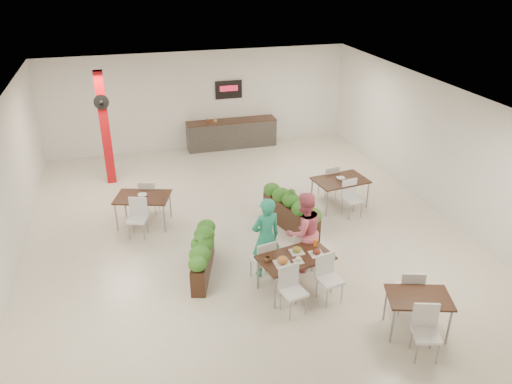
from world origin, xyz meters
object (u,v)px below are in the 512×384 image
(planter_right, at_px, (291,210))
(side_table_b, at_px, (340,183))
(red_column, at_px, (105,127))
(diner_man, at_px, (266,237))
(service_counter, at_px, (232,133))
(diner_woman, at_px, (303,232))
(side_table_a, at_px, (143,201))
(main_table, at_px, (295,262))
(planter_left, at_px, (203,252))
(side_table_c, at_px, (418,303))

(planter_right, xyz_separation_m, side_table_b, (1.63, 0.81, 0.14))
(red_column, distance_m, planter_right, 5.81)
(diner_man, bearing_deg, service_counter, -109.84)
(diner_woman, bearing_deg, side_table_a, -54.73)
(main_table, relative_size, side_table_b, 1.11)
(diner_man, distance_m, side_table_a, 3.60)
(main_table, height_order, side_table_a, same)
(red_column, bearing_deg, diner_man, -62.08)
(main_table, height_order, diner_man, diner_man)
(service_counter, xyz_separation_m, diner_man, (-1.03, -7.47, 0.37))
(planter_left, bearing_deg, side_table_b, 27.48)
(red_column, distance_m, diner_woman, 6.80)
(service_counter, relative_size, diner_man, 1.73)
(planter_left, bearing_deg, side_table_a, 112.50)
(side_table_c, bearing_deg, service_counter, 113.30)
(side_table_b, bearing_deg, main_table, -134.56)
(planter_right, bearing_deg, side_table_a, 160.45)
(service_counter, relative_size, planter_left, 1.73)
(red_column, xyz_separation_m, planter_left, (1.74, -5.23, -1.15))
(service_counter, height_order, side_table_c, service_counter)
(main_table, distance_m, side_table_c, 2.35)
(service_counter, height_order, diner_woman, service_counter)
(side_table_a, bearing_deg, service_counter, 72.95)
(diner_man, height_order, diner_woman, diner_woman)
(planter_left, bearing_deg, diner_man, -16.90)
(side_table_b, bearing_deg, red_column, 143.48)
(service_counter, xyz_separation_m, side_table_c, (0.97, -9.84, 0.12))
(diner_man, xyz_separation_m, side_table_a, (-2.24, 2.81, -0.23))
(planter_left, bearing_deg, diner_woman, -10.43)
(main_table, distance_m, side_table_b, 3.87)
(side_table_b, bearing_deg, diner_man, -145.73)
(service_counter, relative_size, diner_woman, 1.73)
(planter_right, height_order, side_table_a, planter_right)
(side_table_a, distance_m, side_table_c, 6.69)
(planter_right, distance_m, side_table_b, 1.83)
(diner_woman, height_order, side_table_b, diner_woman)
(main_table, relative_size, diner_man, 1.06)
(side_table_b, bearing_deg, side_table_c, -106.05)
(planter_right, bearing_deg, red_column, 135.62)
(service_counter, relative_size, side_table_c, 1.80)
(diner_woman, distance_m, side_table_a, 4.14)
(red_column, distance_m, main_table, 7.18)
(planter_right, bearing_deg, main_table, -107.26)
(main_table, xyz_separation_m, planter_right, (0.71, 2.28, -0.13))
(diner_woman, bearing_deg, red_column, -68.07)
(side_table_a, bearing_deg, red_column, 122.63)
(red_column, height_order, planter_right, red_column)
(diner_man, relative_size, side_table_b, 1.04)
(planter_left, bearing_deg, service_counter, 72.34)
(diner_man, bearing_deg, main_table, 108.80)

